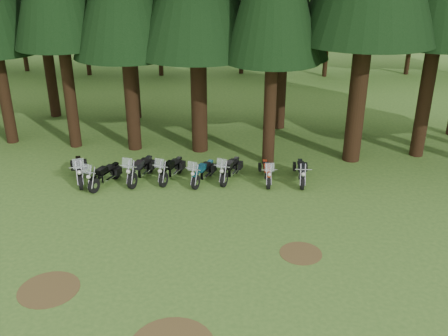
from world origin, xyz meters
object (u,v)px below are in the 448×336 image
at_px(motorcycle_0, 79,171).
at_px(motorcycle_5, 230,170).
at_px(motorcycle_2, 141,170).
at_px(motorcycle_3, 171,170).
at_px(motorcycle_6, 267,173).
at_px(motorcycle_1, 105,176).
at_px(motorcycle_7, 301,173).
at_px(motorcycle_4, 203,173).

relative_size(motorcycle_0, motorcycle_5, 1.07).
relative_size(motorcycle_2, motorcycle_3, 1.08).
bearing_deg(motorcycle_6, motorcycle_3, 175.39).
xyz_separation_m(motorcycle_2, motorcycle_6, (5.39, 0.31, -0.07)).
distance_m(motorcycle_5, motorcycle_6, 1.57).
distance_m(motorcycle_0, motorcycle_3, 3.90).
bearing_deg(motorcycle_1, motorcycle_6, 27.64).
bearing_deg(motorcycle_2, motorcycle_7, 16.19).
height_order(motorcycle_0, motorcycle_2, motorcycle_0).
bearing_deg(motorcycle_5, motorcycle_0, -157.25).
bearing_deg(motorcycle_3, motorcycle_4, 10.01).
bearing_deg(motorcycle_7, motorcycle_6, -176.51).
distance_m(motorcycle_6, motorcycle_7, 1.47).
bearing_deg(motorcycle_4, motorcycle_5, 35.46).
xyz_separation_m(motorcycle_5, motorcycle_7, (3.03, 0.02, -0.02)).
relative_size(motorcycle_0, motorcycle_6, 1.14).
bearing_deg(motorcycle_3, motorcycle_7, 18.51).
bearing_deg(motorcycle_3, motorcycle_2, -155.08).
relative_size(motorcycle_0, motorcycle_4, 1.11).
xyz_separation_m(motorcycle_3, motorcycle_5, (2.53, 0.20, -0.00)).
distance_m(motorcycle_2, motorcycle_3, 1.31).
bearing_deg(motorcycle_3, motorcycle_1, -147.18).
distance_m(motorcycle_4, motorcycle_5, 1.19).
height_order(motorcycle_2, motorcycle_7, motorcycle_2).
xyz_separation_m(motorcycle_4, motorcycle_7, (4.17, 0.37, -0.01)).
distance_m(motorcycle_0, motorcycle_4, 5.27).
bearing_deg(motorcycle_4, motorcycle_3, -168.08).
xyz_separation_m(motorcycle_2, motorcycle_3, (1.29, 0.20, -0.03)).
bearing_deg(motorcycle_6, motorcycle_2, 177.10).
distance_m(motorcycle_0, motorcycle_1, 1.22).
relative_size(motorcycle_3, motorcycle_6, 1.07).
xyz_separation_m(motorcycle_4, motorcycle_5, (1.14, 0.35, 0.01)).
bearing_deg(motorcycle_5, motorcycle_1, -152.60).
bearing_deg(motorcycle_1, motorcycle_0, -174.47).
relative_size(motorcycle_5, motorcycle_7, 1.03).
height_order(motorcycle_0, motorcycle_6, motorcycle_0).
height_order(motorcycle_1, motorcycle_2, motorcycle_2).
xyz_separation_m(motorcycle_6, motorcycle_7, (1.46, 0.10, 0.01)).
xyz_separation_m(motorcycle_2, motorcycle_4, (2.68, 0.04, -0.05)).
xyz_separation_m(motorcycle_0, motorcycle_1, (1.18, -0.30, -0.05)).
height_order(motorcycle_1, motorcycle_7, motorcycle_1).
xyz_separation_m(motorcycle_0, motorcycle_6, (7.97, 0.61, -0.08)).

